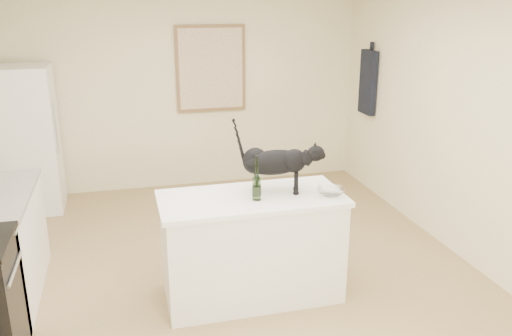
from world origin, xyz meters
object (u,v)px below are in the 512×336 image
object	(u,v)px
black_cat	(275,166)
wine_bottle	(257,181)
glass_bowl	(331,192)
fridge	(27,140)

from	to	relation	value
black_cat	wine_bottle	xyz separation A→B (m)	(-0.19, -0.14, -0.07)
wine_bottle	glass_bowl	xyz separation A→B (m)	(0.61, -0.05, -0.13)
glass_bowl	fridge	bearing A→B (deg)	134.94
fridge	wine_bottle	xyz separation A→B (m)	(2.07, -2.64, 0.21)
black_cat	wine_bottle	size ratio (longest dim) A/B	2.03
fridge	black_cat	bearing A→B (deg)	-47.90
fridge	wine_bottle	size ratio (longest dim) A/B	5.29
fridge	black_cat	world-z (taller)	fridge
fridge	glass_bowl	world-z (taller)	fridge
fridge	glass_bowl	size ratio (longest dim) A/B	7.60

